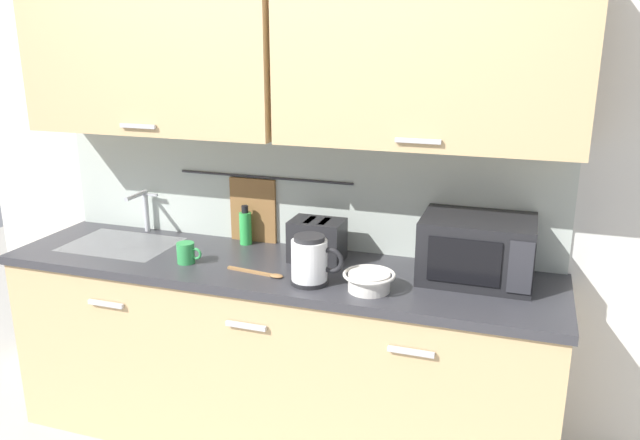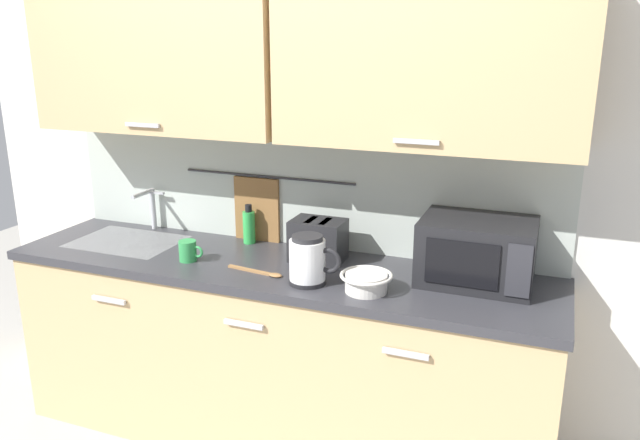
% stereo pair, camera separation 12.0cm
% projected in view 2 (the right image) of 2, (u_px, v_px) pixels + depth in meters
% --- Properties ---
extents(counter_unit, '(2.53, 0.64, 0.90)m').
position_uv_depth(counter_unit, '(275.00, 351.00, 2.97)').
color(counter_unit, tan).
rests_on(counter_unit, ground).
extents(back_wall_assembly, '(3.70, 0.41, 2.50)m').
position_uv_depth(back_wall_assembly, '(294.00, 119.00, 2.87)').
color(back_wall_assembly, silver).
rests_on(back_wall_assembly, ground).
extents(sink_faucet, '(0.09, 0.17, 0.22)m').
position_uv_depth(sink_faucet, '(150.00, 204.00, 3.29)').
color(sink_faucet, '#B2B5BA').
rests_on(sink_faucet, counter_unit).
extents(microwave, '(0.46, 0.35, 0.27)m').
position_uv_depth(microwave, '(477.00, 251.00, 2.59)').
color(microwave, black).
rests_on(microwave, counter_unit).
extents(electric_kettle, '(0.23, 0.16, 0.21)m').
position_uv_depth(electric_kettle, '(308.00, 260.00, 2.59)').
color(electric_kettle, black).
rests_on(electric_kettle, counter_unit).
extents(dish_soap_bottle, '(0.06, 0.06, 0.20)m').
position_uv_depth(dish_soap_bottle, '(249.00, 226.00, 3.10)').
color(dish_soap_bottle, green).
rests_on(dish_soap_bottle, counter_unit).
extents(mug_near_sink, '(0.12, 0.08, 0.09)m').
position_uv_depth(mug_near_sink, '(188.00, 251.00, 2.86)').
color(mug_near_sink, green).
rests_on(mug_near_sink, counter_unit).
extents(mixing_bowl, '(0.21, 0.21, 0.08)m').
position_uv_depth(mixing_bowl, '(366.00, 281.00, 2.52)').
color(mixing_bowl, silver).
rests_on(mixing_bowl, counter_unit).
extents(toaster, '(0.26, 0.17, 0.19)m').
position_uv_depth(toaster, '(318.00, 240.00, 2.86)').
color(toaster, '#232326').
rests_on(toaster, counter_unit).
extents(wooden_spoon, '(0.28, 0.06, 0.01)m').
position_uv_depth(wooden_spoon, '(261.00, 272.00, 2.72)').
color(wooden_spoon, '#9E7042').
rests_on(wooden_spoon, counter_unit).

